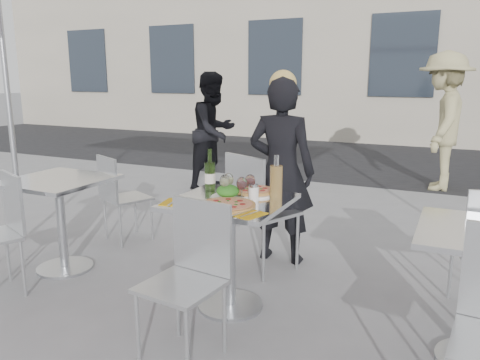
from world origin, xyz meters
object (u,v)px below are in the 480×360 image
at_px(pedestrian_a, 214,131).
at_px(napkin_left, 177,202).
at_px(salad_plate, 228,192).
at_px(wineglass_white_a, 225,182).
at_px(sugar_shaker, 254,193).
at_px(wineglass_red_b, 250,182).
at_px(chair_far, 256,203).
at_px(pedestrian_b, 442,122).
at_px(pizza_far, 254,191).
at_px(pizza_near, 228,205).
at_px(side_table_left, 60,205).
at_px(carafe, 276,181).
at_px(wineglass_white_b, 229,180).
at_px(wineglass_red_a, 242,184).
at_px(side_chair_lfar, 118,191).
at_px(napkin_right, 247,213).
at_px(wine_bottle, 210,175).
at_px(chair_near, 191,266).
at_px(woman_diner, 281,171).
at_px(main_table, 230,231).

height_order(pedestrian_a, napkin_left, pedestrian_a).
relative_size(salad_plate, wineglass_white_a, 1.40).
distance_m(sugar_shaker, wineglass_red_b, 0.09).
relative_size(chair_far, pedestrian_b, 0.51).
height_order(pedestrian_b, wineglass_white_a, pedestrian_b).
bearing_deg(pizza_far, pizza_near, -91.88).
xyz_separation_m(side_table_left, pedestrian_b, (2.56, 4.32, 0.40)).
xyz_separation_m(pedestrian_b, carafe, (-0.80, -4.18, -0.07)).
bearing_deg(side_table_left, wineglass_red_b, 3.49).
height_order(wineglass_white_b, napkin_left, wineglass_white_b).
bearing_deg(wineglass_white_b, pizza_far, 48.80).
bearing_deg(wineglass_red_a, pizza_near, -98.11).
relative_size(side_chair_lfar, wineglass_red_a, 5.22).
height_order(side_chair_lfar, wineglass_red_b, wineglass_red_b).
relative_size(side_chair_lfar, pizza_far, 2.59).
height_order(pedestrian_a, wineglass_white_a, pedestrian_a).
height_order(pedestrian_a, wineglass_red_b, pedestrian_a).
height_order(carafe, napkin_right, carafe).
xyz_separation_m(pizza_far, napkin_left, (-0.34, -0.42, -0.01)).
distance_m(wine_bottle, napkin_right, 0.62).
xyz_separation_m(pedestrian_a, salad_plate, (1.72, -2.99, -0.01)).
distance_m(chair_near, wineglass_red_b, 0.74).
xyz_separation_m(chair_far, chair_near, (0.12, -1.17, -0.05)).
relative_size(pizza_far, wineglass_red_b, 2.02).
distance_m(salad_plate, napkin_left, 0.34).
bearing_deg(pedestrian_a, pizza_far, -133.42).
xyz_separation_m(side_chair_lfar, wineglass_white_a, (1.47, -0.69, 0.37)).
bearing_deg(napkin_right, wineglass_red_a, 137.76).
height_order(side_chair_lfar, woman_diner, woman_diner).
xyz_separation_m(main_table, pizza_far, (0.07, 0.21, 0.23)).
height_order(main_table, pedestrian_b, pedestrian_b).
xyz_separation_m(wineglass_white_a, napkin_left, (-0.22, -0.23, -0.11)).
distance_m(chair_near, salad_plate, 0.66).
height_order(wineglass_white_a, wineglass_red_a, same).
distance_m(carafe, napkin_right, 0.40).
bearing_deg(napkin_left, pedestrian_a, 102.74).
height_order(side_table_left, pedestrian_b, pedestrian_b).
relative_size(pedestrian_b, wineglass_white_b, 11.87).
height_order(wine_bottle, napkin_left, wine_bottle).
height_order(wineglass_red_b, napkin_right, wineglass_red_b).
xyz_separation_m(pizza_far, wine_bottle, (-0.31, -0.06, 0.10)).
xyz_separation_m(chair_near, napkin_left, (-0.30, 0.35, 0.24)).
bearing_deg(pizza_near, sugar_shaker, 66.61).
relative_size(chair_far, wineglass_white_b, 6.04).
height_order(pedestrian_b, wineglass_white_b, pedestrian_b).
bearing_deg(napkin_left, wineglass_red_b, 27.57).
bearing_deg(chair_near, wineglass_red_b, 91.03).
bearing_deg(wine_bottle, wineglass_white_b, -23.99).
height_order(pedestrian_a, pedestrian_b, pedestrian_b).
height_order(main_table, side_chair_lfar, side_chair_lfar).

